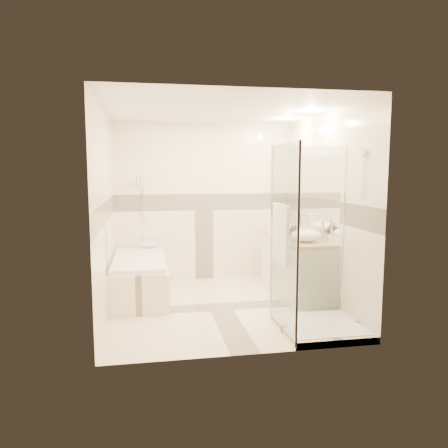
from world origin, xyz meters
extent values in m
cube|color=beige|center=(0.00, 0.00, -0.01)|extent=(2.80, 3.00, 0.01)
cube|color=white|center=(0.00, 0.00, 2.50)|extent=(2.80, 3.00, 0.01)
cube|color=beige|center=(0.00, 1.50, 1.25)|extent=(2.80, 0.01, 2.50)
cube|color=beige|center=(0.00, -1.50, 1.25)|extent=(2.80, 0.01, 2.50)
cube|color=beige|center=(-1.40, 0.00, 1.25)|extent=(0.01, 3.00, 2.50)
cube|color=beige|center=(1.40, 0.00, 1.25)|extent=(0.01, 3.00, 2.50)
cube|color=white|center=(1.39, 0.30, 1.45)|extent=(0.01, 1.60, 1.00)
cylinder|color=silver|center=(-0.97, 1.47, 1.35)|extent=(0.02, 0.02, 0.70)
cube|color=beige|center=(-1.02, 0.65, 0.25)|extent=(0.75, 1.70, 0.50)
cube|color=white|center=(-1.02, 0.65, 0.53)|extent=(0.69, 1.60, 0.06)
ellipsoid|color=white|center=(-1.02, 0.65, 0.48)|extent=(0.56, 1.40, 0.16)
cube|color=white|center=(1.12, 0.30, 0.40)|extent=(0.55, 1.60, 0.80)
cylinder|color=silver|center=(0.83, -0.10, 0.55)|extent=(0.01, 0.24, 0.01)
cylinder|color=silver|center=(0.83, 0.70, 0.55)|extent=(0.01, 0.24, 0.01)
cube|color=#E4B278|center=(1.12, 0.30, 0.83)|extent=(0.57, 1.62, 0.05)
cube|color=beige|center=(0.95, -1.05, 0.04)|extent=(0.90, 0.90, 0.08)
cube|color=white|center=(0.95, -1.05, 0.09)|extent=(0.80, 0.80, 0.01)
cube|color=white|center=(0.51, -1.05, 1.04)|extent=(0.01, 0.90, 2.00)
cube|color=white|center=(0.95, -0.61, 1.04)|extent=(0.90, 0.01, 2.00)
cylinder|color=silver|center=(0.50, -1.50, 1.04)|extent=(0.03, 0.03, 2.00)
cylinder|color=silver|center=(0.50, -0.60, 1.04)|extent=(0.03, 0.03, 2.00)
cylinder|color=silver|center=(1.40, -0.60, 1.04)|extent=(0.03, 0.03, 2.00)
cylinder|color=silver|center=(1.36, -1.05, 1.95)|extent=(0.03, 0.10, 0.10)
cylinder|color=silver|center=(0.47, -1.05, 1.40)|extent=(0.02, 0.60, 0.02)
cube|color=silver|center=(0.47, -1.05, 1.10)|extent=(0.04, 0.48, 0.62)
ellipsoid|color=white|center=(1.10, 0.73, 0.92)|extent=(0.36, 0.36, 0.14)
ellipsoid|color=white|center=(1.10, -0.13, 0.93)|extent=(0.40, 0.40, 0.16)
cylinder|color=silver|center=(1.33, 0.73, 0.98)|extent=(0.03, 0.03, 0.27)
cylinder|color=silver|center=(1.28, 0.73, 1.10)|extent=(0.10, 0.02, 0.02)
cylinder|color=silver|center=(1.33, -0.13, 0.98)|extent=(0.03, 0.03, 0.26)
cylinder|color=silver|center=(1.28, -0.13, 1.09)|extent=(0.09, 0.02, 0.02)
imported|color=black|center=(1.10, 0.28, 0.94)|extent=(0.10, 0.10, 0.18)
imported|color=black|center=(1.10, 0.41, 0.92)|extent=(0.14, 0.14, 0.14)
cube|color=silver|center=(1.10, 0.92, 0.89)|extent=(0.18, 0.27, 0.08)
cylinder|color=silver|center=(-0.88, 1.36, 0.61)|extent=(0.22, 0.10, 0.10)
camera|label=1|loc=(-0.92, -5.40, 1.77)|focal=35.00mm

